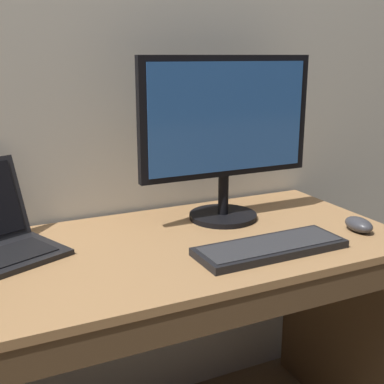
% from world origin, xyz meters
% --- Properties ---
extents(desk, '(1.41, 0.63, 0.74)m').
position_xyz_m(desk, '(0.00, -0.01, 0.50)').
color(desk, '#A87A4C').
rests_on(desk, ground).
extents(external_monitor, '(0.56, 0.21, 0.50)m').
position_xyz_m(external_monitor, '(0.29, 0.12, 1.03)').
color(external_monitor, black).
rests_on(external_monitor, desk).
extents(wired_keyboard, '(0.41, 0.15, 0.02)m').
position_xyz_m(wired_keyboard, '(0.27, -0.16, 0.75)').
color(wired_keyboard, black).
rests_on(wired_keyboard, desk).
extents(computer_mouse, '(0.07, 0.10, 0.04)m').
position_xyz_m(computer_mouse, '(0.59, -0.14, 0.76)').
color(computer_mouse, '#38383D').
rests_on(computer_mouse, desk).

